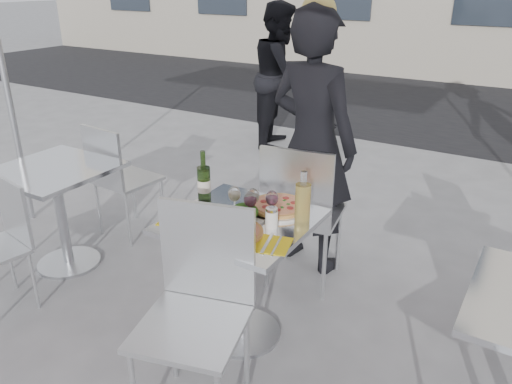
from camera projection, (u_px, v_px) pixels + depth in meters
The scene contains 22 objects.
ground at pixel (243, 334), 2.92m from camera, with size 80.00×80.00×0.00m, color slate.
street_asphalt at pixel (460, 107), 8.03m from camera, with size 24.00×5.00×0.00m, color black.
main_table at pixel (242, 254), 2.71m from camera, with size 0.72×0.72×0.75m.
side_table_left at pixel (58, 196), 3.42m from camera, with size 0.72×0.72×0.75m.
chair_far at pixel (301, 206), 3.15m from camera, with size 0.52×0.54×1.00m.
chair_near at pixel (199, 297), 2.25m from camera, with size 0.56×0.57×1.00m.
side_chair_lfar at pixel (117, 173), 3.82m from camera, with size 0.46×0.47×0.92m.
side_chair_lnear at pixel (1, 236), 3.01m from camera, with size 0.43×0.44×0.82m.
woman_diner at pixel (312, 144), 3.33m from camera, with size 0.65×0.43×1.79m, color black.
pedestrian_a at pixel (280, 76), 5.92m from camera, with size 0.82×0.64×1.69m, color black.
pizza_near at pixel (232, 232), 2.47m from camera, with size 0.31×0.31×0.02m.
pizza_far at pixel (278, 206), 2.73m from camera, with size 0.35×0.35×0.03m.
salad_plate at pixel (244, 213), 2.61m from camera, with size 0.22×0.22×0.09m.
wine_bottle at pixel (204, 182), 2.80m from camera, with size 0.07×0.07×0.29m.
carafe at pixel (303, 203), 2.53m from camera, with size 0.08×0.08×0.29m.
sugar_shaker at pixel (272, 218), 2.52m from camera, with size 0.06×0.06×0.11m.
wineglass_white_a at pixel (234, 195), 2.64m from camera, with size 0.07×0.07×0.16m.
wineglass_white_b at pixel (253, 197), 2.62m from camera, with size 0.07×0.07×0.16m.
wineglass_red_a at pixel (250, 201), 2.58m from camera, with size 0.07×0.07×0.16m.
wineglass_red_b at pixel (272, 199), 2.59m from camera, with size 0.07×0.07×0.16m.
napkin_left at pixel (179, 220), 2.61m from camera, with size 0.21×0.21×0.01m.
napkin_right at pixel (271, 244), 2.37m from camera, with size 0.22×0.22×0.01m.
Camera 1 is at (1.29, -1.97, 1.92)m, focal length 35.00 mm.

